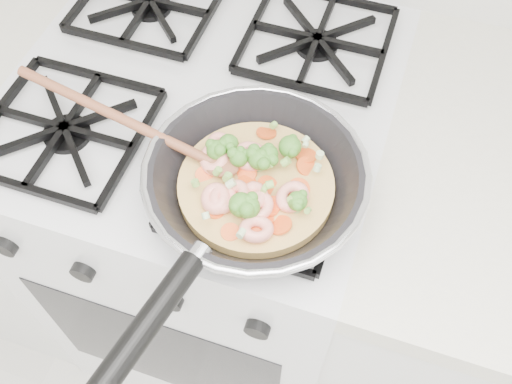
% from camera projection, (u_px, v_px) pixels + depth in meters
% --- Properties ---
extents(stove, '(0.60, 0.60, 0.92)m').
position_uv_depth(stove, '(216.00, 227.00, 1.27)').
color(stove, silver).
rests_on(stove, ground).
extents(skillet, '(0.49, 0.47, 0.10)m').
position_uv_depth(skillet, '(252.00, 183.00, 0.74)').
color(skillet, black).
rests_on(skillet, stove).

